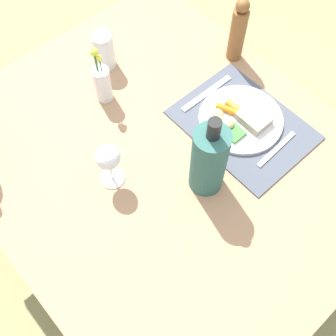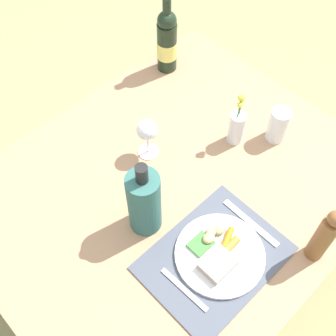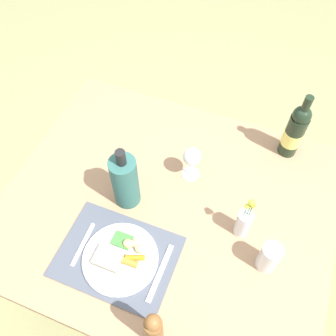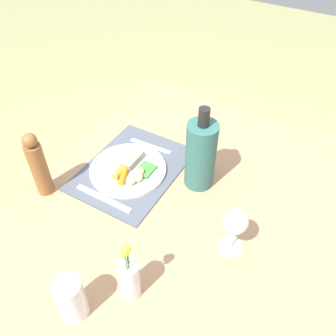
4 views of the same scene
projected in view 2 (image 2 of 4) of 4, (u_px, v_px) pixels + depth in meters
ground_plane at (172, 268)px, 2.03m from camera, size 8.00×8.00×0.00m
dining_table at (174, 200)px, 1.51m from camera, size 1.28×1.06×0.72m
placemat at (214, 258)px, 1.29m from camera, size 0.42×0.31×0.01m
dinner_plate at (219, 253)px, 1.29m from camera, size 0.27×0.27×0.04m
fork at (184, 289)px, 1.23m from camera, size 0.02×0.17×0.00m
knife at (251, 223)px, 1.36m from camera, size 0.02×0.22×0.00m
pepper_mill at (324, 236)px, 1.21m from camera, size 0.05×0.05×0.24m
flower_vase at (237, 127)px, 1.49m from camera, size 0.06×0.06×0.22m
wine_glass at (147, 131)px, 1.43m from camera, size 0.07×0.07×0.16m
water_tumbler at (277, 127)px, 1.51m from camera, size 0.07×0.07×0.13m
wine_bottle at (167, 41)px, 1.66m from camera, size 0.08×0.08×0.32m
cooler_bottle at (144, 202)px, 1.26m from camera, size 0.10×0.10×0.30m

